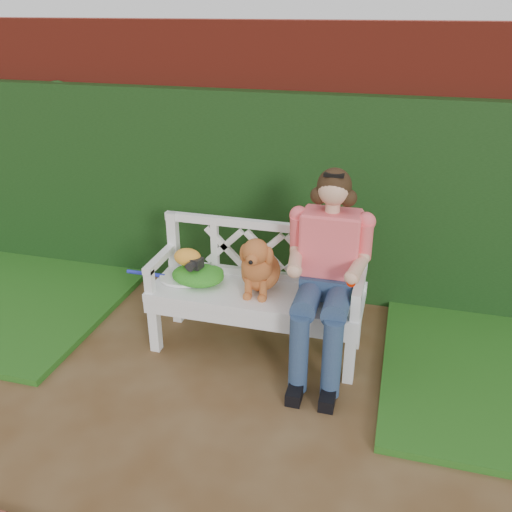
# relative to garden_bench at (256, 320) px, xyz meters

# --- Properties ---
(ground) EXTENTS (60.00, 60.00, 0.00)m
(ground) POSITION_rel_garden_bench_xyz_m (-0.18, -0.72, -0.24)
(ground) COLOR #503117
(brick_wall) EXTENTS (10.00, 0.30, 2.20)m
(brick_wall) POSITION_rel_garden_bench_xyz_m (-0.18, 1.18, 0.86)
(brick_wall) COLOR maroon
(brick_wall) RESTS_ON ground
(ivy_hedge) EXTENTS (10.00, 0.18, 1.70)m
(ivy_hedge) POSITION_rel_garden_bench_xyz_m (-0.18, 0.96, 0.61)
(ivy_hedge) COLOR #1B4016
(ivy_hedge) RESTS_ON ground
(garden_bench) EXTENTS (1.63, 0.73, 0.48)m
(garden_bench) POSITION_rel_garden_bench_xyz_m (0.00, 0.00, 0.00)
(garden_bench) COLOR white
(garden_bench) RESTS_ON ground
(seated_woman) EXTENTS (0.67, 0.84, 1.36)m
(seated_woman) POSITION_rel_garden_bench_xyz_m (0.50, -0.02, 0.44)
(seated_woman) COLOR red
(seated_woman) RESTS_ON ground
(dog) EXTENTS (0.37, 0.45, 0.44)m
(dog) POSITION_rel_garden_bench_xyz_m (0.02, 0.01, 0.46)
(dog) COLOR olive
(dog) RESTS_ON garden_bench
(tennis_racket) EXTENTS (0.66, 0.38, 0.03)m
(tennis_racket) POSITION_rel_garden_bench_xyz_m (-0.60, 0.01, 0.26)
(tennis_racket) COLOR white
(tennis_racket) RESTS_ON garden_bench
(green_bag) EXTENTS (0.46, 0.41, 0.13)m
(green_bag) POSITION_rel_garden_bench_xyz_m (-0.43, 0.01, 0.31)
(green_bag) COLOR #1D7124
(green_bag) RESTS_ON garden_bench
(camera_item) EXTENTS (0.13, 0.10, 0.07)m
(camera_item) POSITION_rel_garden_bench_xyz_m (-0.45, -0.01, 0.41)
(camera_item) COLOR black
(camera_item) RESTS_ON green_bag
(baseball_glove) EXTENTS (0.20, 0.15, 0.13)m
(baseball_glove) POSITION_rel_garden_bench_xyz_m (-0.51, 0.01, 0.43)
(baseball_glove) COLOR orange
(baseball_glove) RESTS_ON green_bag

